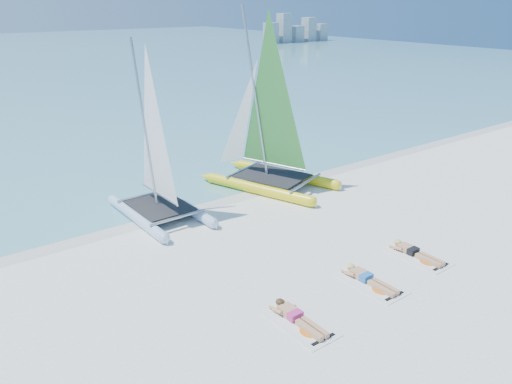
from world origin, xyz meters
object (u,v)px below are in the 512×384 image
at_px(sunbather_b, 367,278).
at_px(catamaran_yellow, 262,130).
at_px(towel_a, 301,324).
at_px(catamaran_blue, 156,165).
at_px(sunbather_a, 296,316).
at_px(towel_c, 419,257).
at_px(towel_b, 372,284).
at_px(sunbather_c, 414,252).

bearing_deg(sunbather_b, catamaran_yellow, 73.01).
bearing_deg(towel_a, catamaran_blue, 88.24).
bearing_deg(catamaran_yellow, catamaran_blue, 164.96).
height_order(catamaran_blue, sunbather_a, catamaran_blue).
distance_m(towel_a, towel_c, 5.08).
distance_m(catamaran_yellow, towel_b, 8.86).
xyz_separation_m(towel_b, sunbather_b, (-0.00, 0.19, 0.11)).
height_order(towel_a, towel_c, same).
xyz_separation_m(catamaran_yellow, sunbather_b, (-2.45, -8.00, -2.21)).
relative_size(sunbather_a, towel_c, 0.93).
bearing_deg(sunbather_b, sunbather_a, -176.40).
bearing_deg(sunbather_c, catamaran_blue, 122.93).
distance_m(catamaran_blue, towel_c, 9.23).
relative_size(catamaran_blue, towel_a, 3.42).
bearing_deg(towel_b, sunbather_c, 8.97).
relative_size(catamaran_yellow, towel_c, 3.99).
xyz_separation_m(towel_a, sunbather_c, (5.07, 0.54, 0.11)).
distance_m(catamaran_yellow, sunbather_c, 8.13).
relative_size(sunbather_b, sunbather_c, 1.00).
bearing_deg(sunbather_a, towel_a, -90.00).
height_order(catamaran_yellow, sunbather_a, catamaran_yellow).
bearing_deg(sunbather_b, towel_a, -172.44).
height_order(sunbather_a, towel_c, sunbather_a).
bearing_deg(sunbather_a, catamaran_blue, 88.20).
relative_size(catamaran_blue, sunbather_a, 3.67).
bearing_deg(towel_b, catamaran_yellow, 73.38).
bearing_deg(catamaran_blue, towel_b, -72.97).
relative_size(catamaran_blue, sunbather_c, 3.67).
relative_size(sunbather_a, sunbather_c, 1.00).
xyz_separation_m(catamaran_yellow, towel_c, (-0.13, -8.02, -2.32)).
relative_size(towel_b, sunbather_b, 1.07).
relative_size(sunbather_a, towel_b, 0.93).
bearing_deg(sunbather_b, towel_c, -0.44).
bearing_deg(towel_c, sunbather_c, 90.00).
distance_m(towel_a, sunbather_a, 0.22).
bearing_deg(towel_c, sunbather_a, -178.24).
bearing_deg(towel_b, towel_a, -176.40).
xyz_separation_m(towel_a, sunbather_a, (0.00, 0.19, 0.11)).
distance_m(towel_a, towel_b, 2.76).
xyz_separation_m(towel_b, sunbather_c, (2.32, 0.37, 0.11)).
distance_m(towel_a, sunbather_b, 2.78).
bearing_deg(sunbather_c, catamaran_yellow, 89.07).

